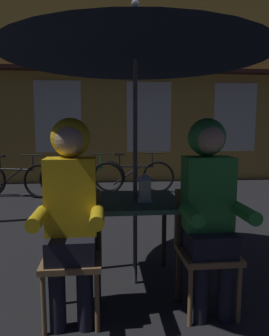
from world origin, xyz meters
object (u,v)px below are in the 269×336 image
(cafe_table, at_px, (135,211))
(chair_right, at_px, (205,242))
(person_right_hooded, at_px, (209,197))
(chair_left, at_px, (73,247))
(bicycle_third, at_px, (81,178))
(person_left_hooded, at_px, (71,200))
(bicycle_second, at_px, (14,180))
(patio_umbrella, at_px, (135,34))
(lantern, at_px, (145,187))
(bicycle_fourth, at_px, (133,176))

(cafe_table, bearing_deg, chair_right, -37.55)
(person_right_hooded, bearing_deg, cafe_table, 138.43)
(chair_left, relative_size, bicycle_third, 0.52)
(person_left_hooded, height_order, bicycle_second, person_left_hooded)
(cafe_table, relative_size, person_right_hooded, 0.53)
(patio_umbrella, relative_size, bicycle_second, 1.41)
(cafe_table, xyz_separation_m, person_right_hooded, (0.48, -0.43, 0.21))
(lantern, relative_size, chair_right, 0.27)
(person_right_hooded, distance_m, bicycle_second, 4.68)
(person_left_hooded, bearing_deg, bicycle_second, 110.81)
(chair_right, height_order, person_left_hooded, person_left_hooded)
(cafe_table, distance_m, chair_left, 0.62)
(cafe_table, bearing_deg, bicycle_second, 119.34)
(chair_left, height_order, chair_right, same)
(patio_umbrella, height_order, person_right_hooded, patio_umbrella)
(person_left_hooded, relative_size, person_right_hooded, 1.00)
(bicycle_second, relative_size, bicycle_fourth, 0.99)
(lantern, bearing_deg, bicycle_second, 119.67)
(cafe_table, relative_size, lantern, 3.20)
(cafe_table, relative_size, person_left_hooded, 0.53)
(cafe_table, height_order, person_left_hooded, person_left_hooded)
(lantern, relative_size, person_right_hooded, 0.17)
(person_right_hooded, xyz_separation_m, bicycle_third, (-1.19, 4.07, -0.50))
(chair_left, relative_size, person_right_hooded, 0.62)
(bicycle_fourth, bearing_deg, person_left_hooded, -101.04)
(chair_left, bearing_deg, chair_right, 0.00)
(chair_right, xyz_separation_m, bicycle_second, (-2.46, 3.90, -0.14))
(bicycle_fourth, bearing_deg, bicycle_third, -172.52)
(chair_left, height_order, person_right_hooded, person_right_hooded)
(lantern, bearing_deg, person_left_hooded, -147.49)
(person_right_hooded, xyz_separation_m, bicycle_second, (-2.46, 3.95, -0.50))
(person_left_hooded, bearing_deg, bicycle_fourth, 78.96)
(bicycle_second, bearing_deg, bicycle_fourth, 6.20)
(lantern, relative_size, bicycle_third, 0.14)
(chair_left, relative_size, bicycle_second, 0.53)
(lantern, xyz_separation_m, person_left_hooded, (-0.55, -0.35, -0.01))
(lantern, height_order, bicycle_fourth, lantern)
(patio_umbrella, height_order, lantern, patio_umbrella)
(bicycle_second, bearing_deg, bicycle_third, 5.14)
(cafe_table, xyz_separation_m, bicycle_second, (-1.98, 3.53, -0.29))
(chair_right, relative_size, bicycle_third, 0.52)
(cafe_table, height_order, bicycle_third, bicycle_third)
(cafe_table, xyz_separation_m, lantern, (0.07, -0.08, 0.22))
(person_right_hooded, bearing_deg, lantern, 139.47)
(chair_left, distance_m, chair_right, 0.96)
(cafe_table, distance_m, person_left_hooded, 0.67)
(chair_right, height_order, bicycle_second, chair_right)
(chair_left, xyz_separation_m, bicycle_fourth, (0.82, 4.15, -0.14))
(chair_right, xyz_separation_m, person_left_hooded, (-0.96, -0.06, 0.36))
(lantern, bearing_deg, bicycle_third, 101.92)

